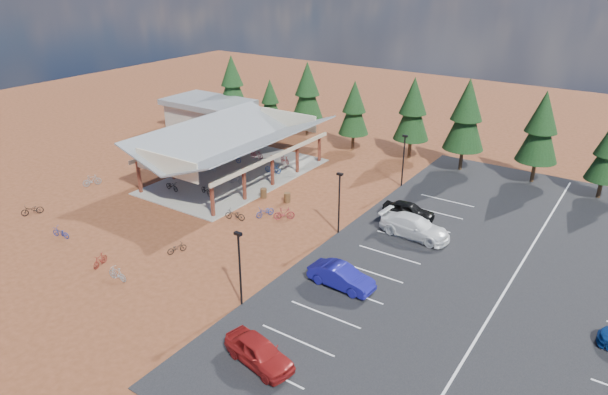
# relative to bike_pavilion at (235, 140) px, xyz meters

# --- Properties ---
(ground) EXTENTS (140.00, 140.00, 0.00)m
(ground) POSITION_rel_bike_pavilion_xyz_m (10.00, -7.00, -3.82)
(ground) COLOR #5B2E18
(ground) RESTS_ON ground
(asphalt_lot) EXTENTS (27.00, 44.00, 0.04)m
(asphalt_lot) POSITION_rel_bike_pavilion_xyz_m (28.50, -4.00, -3.80)
(asphalt_lot) COLOR black
(asphalt_lot) RESTS_ON ground
(concrete_pad) EXTENTS (10.60, 18.60, 0.10)m
(concrete_pad) POSITION_rel_bike_pavilion_xyz_m (0.00, 0.00, -3.77)
(concrete_pad) COLOR gray
(concrete_pad) RESTS_ON ground
(bike_pavilion) EXTENTS (11.65, 19.40, 4.97)m
(bike_pavilion) POSITION_rel_bike_pavilion_xyz_m (0.00, 0.00, 0.00)
(bike_pavilion) COLOR #5D261A
(bike_pavilion) RESTS_ON concrete_pad
(outbuilding) EXTENTS (11.00, 7.00, 3.90)m
(outbuilding) POSITION_rel_bike_pavilion_xyz_m (-14.00, 11.00, -1.80)
(outbuilding) COLOR #ADA593
(outbuilding) RESTS_ON ground
(lamp_post_0) EXTENTS (0.50, 0.25, 5.14)m
(lamp_post_0) POSITION_rel_bike_pavilion_xyz_m (15.00, -17.00, -0.85)
(lamp_post_0) COLOR black
(lamp_post_0) RESTS_ON ground
(lamp_post_1) EXTENTS (0.50, 0.25, 5.14)m
(lamp_post_1) POSITION_rel_bike_pavilion_xyz_m (15.00, -5.00, -0.85)
(lamp_post_1) COLOR black
(lamp_post_1) RESTS_ON ground
(lamp_post_2) EXTENTS (0.50, 0.25, 5.14)m
(lamp_post_2) POSITION_rel_bike_pavilion_xyz_m (15.00, 7.00, -0.85)
(lamp_post_2) COLOR black
(lamp_post_2) RESTS_ON ground
(trash_bin_0) EXTENTS (0.60, 0.60, 0.90)m
(trash_bin_0) POSITION_rel_bike_pavilion_xyz_m (5.66, -2.77, -3.37)
(trash_bin_0) COLOR #4E341B
(trash_bin_0) RESTS_ON ground
(trash_bin_1) EXTENTS (0.60, 0.60, 0.90)m
(trash_bin_1) POSITION_rel_bike_pavilion_xyz_m (8.06, -2.38, -3.37)
(trash_bin_1) COLOR #4E341B
(trash_bin_1) RESTS_ON ground
(pine_0) EXTENTS (3.86, 3.86, 8.99)m
(pine_0) POSITION_rel_bike_pavilion_xyz_m (-13.52, 15.26, 1.67)
(pine_0) COLOR #382314
(pine_0) RESTS_ON ground
(pine_1) EXTENTS (2.89, 2.89, 6.73)m
(pine_1) POSITION_rel_bike_pavilion_xyz_m (-6.66, 14.50, 0.28)
(pine_1) COLOR #382314
(pine_1) RESTS_ON ground
(pine_2) EXTENTS (3.93, 3.93, 9.15)m
(pine_2) POSITION_rel_bike_pavilion_xyz_m (-1.95, 15.84, 1.76)
(pine_2) COLOR #382314
(pine_2) RESTS_ON ground
(pine_3) EXTENTS (3.45, 3.45, 8.03)m
(pine_3) POSITION_rel_bike_pavilion_xyz_m (5.58, 14.08, 1.08)
(pine_3) COLOR #382314
(pine_3) RESTS_ON ground
(pine_4) EXTENTS (3.85, 3.85, 8.98)m
(pine_4) POSITION_rel_bike_pavilion_xyz_m (12.18, 15.14, 1.66)
(pine_4) COLOR #382314
(pine_4) RESTS_ON ground
(pine_5) EXTENTS (4.12, 4.12, 9.59)m
(pine_5) POSITION_rel_bike_pavilion_xyz_m (18.17, 14.62, 2.04)
(pine_5) COLOR #382314
(pine_5) RESTS_ON ground
(pine_6) EXTENTS (3.92, 3.92, 9.13)m
(pine_6) POSITION_rel_bike_pavilion_xyz_m (25.24, 15.26, 1.76)
(pine_6) COLOR #382314
(pine_6) RESTS_ON ground
(bike_0) EXTENTS (1.77, 0.80, 0.90)m
(bike_0) POSITION_rel_bike_pavilion_xyz_m (-2.45, -6.48, -3.27)
(bike_0) COLOR black
(bike_0) RESTS_ON concrete_pad
(bike_1) EXTENTS (1.55, 0.79, 0.90)m
(bike_1) POSITION_rel_bike_pavilion_xyz_m (-2.97, -0.43, -3.27)
(bike_1) COLOR #92939A
(bike_1) RESTS_ON concrete_pad
(bike_2) EXTENTS (1.86, 0.92, 0.93)m
(bike_2) POSITION_rel_bike_pavilion_xyz_m (-2.78, 2.82, -3.26)
(bike_2) COLOR navy
(bike_2) RESTS_ON concrete_pad
(bike_3) EXTENTS (1.62, 0.64, 0.94)m
(bike_3) POSITION_rel_bike_pavilion_xyz_m (-1.54, 5.21, -3.25)
(bike_3) COLOR maroon
(bike_3) RESTS_ON concrete_pad
(bike_4) EXTENTS (1.91, 1.20, 0.95)m
(bike_4) POSITION_rel_bike_pavilion_xyz_m (0.96, -5.42, -3.25)
(bike_4) COLOR black
(bike_4) RESTS_ON concrete_pad
(bike_5) EXTENTS (1.84, 0.73, 1.08)m
(bike_5) POSITION_rel_bike_pavilion_xyz_m (1.55, -1.83, -3.19)
(bike_5) COLOR gray
(bike_5) RESTS_ON concrete_pad
(bike_6) EXTENTS (1.88, 0.85, 0.95)m
(bike_6) POSITION_rel_bike_pavilion_xyz_m (2.64, 2.64, -3.25)
(bike_6) COLOR #18439C
(bike_6) RESTS_ON concrete_pad
(bike_7) EXTENTS (1.57, 0.87, 0.91)m
(bike_7) POSITION_rel_bike_pavilion_xyz_m (1.95, 5.67, -3.27)
(bike_7) COLOR maroon
(bike_7) RESTS_ON concrete_pad
(bike_8) EXTENTS (1.32, 1.88, 0.94)m
(bike_8) POSITION_rel_bike_pavilion_xyz_m (-8.58, -16.84, -3.36)
(bike_8) COLOR black
(bike_8) RESTS_ON ground
(bike_9) EXTENTS (1.14, 1.85, 1.07)m
(bike_9) POSITION_rel_bike_pavilion_xyz_m (-10.00, -9.79, -3.29)
(bike_9) COLOR gray
(bike_9) RESTS_ON ground
(bike_10) EXTENTS (1.76, 0.83, 0.89)m
(bike_10) POSITION_rel_bike_pavilion_xyz_m (-2.71, -18.00, -3.38)
(bike_10) COLOR navy
(bike_10) RESTS_ON ground
(bike_11) EXTENTS (0.87, 1.61, 0.93)m
(bike_11) POSITION_rel_bike_pavilion_xyz_m (3.53, -19.00, -3.36)
(bike_11) COLOR maroon
(bike_11) RESTS_ON ground
(bike_12) EXTENTS (1.01, 1.61, 0.80)m
(bike_12) POSITION_rel_bike_pavilion_xyz_m (6.66, -14.58, -3.43)
(bike_12) COLOR black
(bike_12) RESTS_ON ground
(bike_13) EXTENTS (1.69, 0.56, 1.00)m
(bike_13) POSITION_rel_bike_pavilion_xyz_m (6.12, -19.55, -3.32)
(bike_13) COLOR #919499
(bike_13) RESTS_ON ground
(bike_14) EXTENTS (1.14, 1.86, 0.92)m
(bike_14) POSITION_rel_bike_pavilion_xyz_m (8.27, -5.90, -3.36)
(bike_14) COLOR navy
(bike_14) RESTS_ON ground
(bike_15) EXTENTS (1.68, 1.56, 1.08)m
(bike_15) POSITION_rel_bike_pavilion_xyz_m (9.93, -5.44, -3.28)
(bike_15) COLOR maroon
(bike_15) RESTS_ON ground
(bike_16) EXTENTS (1.91, 1.10, 0.95)m
(bike_16) POSITION_rel_bike_pavilion_xyz_m (6.55, -7.85, -3.35)
(bike_16) COLOR black
(bike_16) RESTS_ON ground
(car_0) EXTENTS (4.70, 2.66, 1.51)m
(car_0) POSITION_rel_bike_pavilion_xyz_m (19.39, -20.73, -3.03)
(car_0) COLOR maroon
(car_0) RESTS_ON asphalt_lot
(car_1) EXTENTS (4.66, 1.79, 1.52)m
(car_1) POSITION_rel_bike_pavilion_xyz_m (19.21, -11.71, -3.03)
(car_1) COLOR navy
(car_1) RESTS_ON asphalt_lot
(car_3) EXTENTS (5.84, 2.72, 1.65)m
(car_3) POSITION_rel_bike_pavilion_xyz_m (20.32, -2.20, -2.96)
(car_3) COLOR white
(car_3) RESTS_ON asphalt_lot
(car_4) EXTENTS (4.52, 2.11, 1.49)m
(car_4) POSITION_rel_bike_pavilion_xyz_m (18.60, 0.48, -3.04)
(car_4) COLOR black
(car_4) RESTS_ON asphalt_lot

